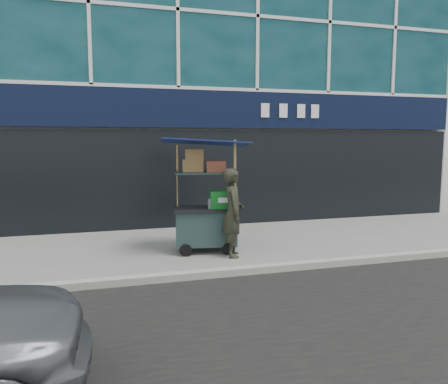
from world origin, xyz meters
name	(u,v)px	position (x,y,z in m)	size (l,w,h in m)	color
ground	(224,272)	(0.00, 0.00, 0.00)	(80.00, 80.00, 0.00)	slate
curb	(227,272)	(0.00, -0.20, 0.06)	(80.00, 0.18, 0.12)	#989890
building	(159,10)	(0.00, 6.95, 6.02)	(16.00, 6.20, 12.00)	gray
vendor_cart	(207,212)	(0.06, 1.41, 0.77)	(1.79, 1.40, 2.20)	#1A2C2C
vendor_man	(233,212)	(0.44, 0.93, 0.82)	(0.60, 0.39, 1.64)	#28291E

